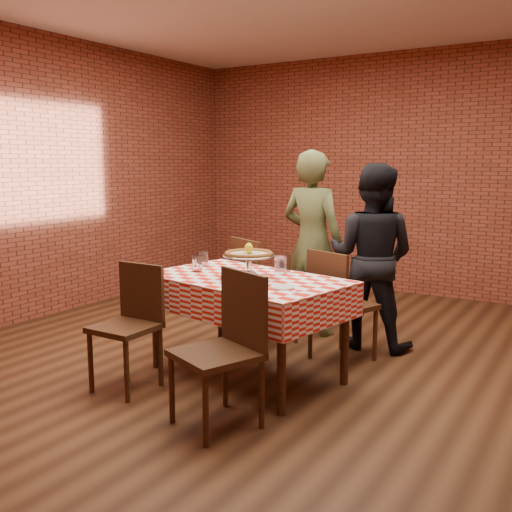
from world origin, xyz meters
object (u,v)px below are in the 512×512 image
object	(u,v)px
condiment_caddy	(283,264)
diner_black	(372,257)
water_glass_left	(197,263)
water_glass_right	(204,258)
chair_near_left	(125,329)
chair_far_left	(265,290)
chair_far_right	(343,305)
diner_olive	(312,243)
table	(246,327)
pizza_stand	(249,267)
chair_near_right	(216,352)
pizza	(249,254)

from	to	relation	value
condiment_caddy	diner_black	bearing A→B (deg)	61.66
water_glass_left	water_glass_right	bearing A→B (deg)	114.93
chair_near_left	chair_far_left	xyz separation A→B (m)	(0.26, 1.48, 0.03)
chair_far_left	chair_far_right	distance (m)	0.80
chair_near_left	chair_far_left	distance (m)	1.50
chair_near_left	diner_olive	size ratio (longest dim) A/B	0.52
table	chair_near_left	size ratio (longest dim) A/B	1.64
pizza_stand	water_glass_left	distance (m)	0.50
diner_olive	diner_black	bearing A→B (deg)	175.17
diner_olive	water_glass_right	bearing A→B (deg)	71.67
chair_near_right	diner_black	size ratio (longest dim) A/B	0.59
table	chair_near_right	world-z (taller)	chair_near_right
water_glass_right	chair_far_right	distance (m)	1.20
water_glass_right	chair_near_left	size ratio (longest dim) A/B	0.14
chair_near_left	pizza	bearing A→B (deg)	45.11
pizza_stand	chair_near_right	distance (m)	0.90
pizza_stand	water_glass_right	size ratio (longest dim) A/B	3.23
water_glass_left	condiment_caddy	world-z (taller)	condiment_caddy
pizza_stand	chair_near_left	size ratio (longest dim) A/B	0.44
table	condiment_caddy	distance (m)	0.56
pizza_stand	condiment_caddy	xyz separation A→B (m)	(0.10, 0.33, -0.02)
condiment_caddy	chair_near_left	bearing A→B (deg)	-131.04
pizza	water_glass_right	xyz separation A→B (m)	(-0.60, 0.25, -0.12)
pizza	chair_near_right	distance (m)	0.94
chair_near_right	chair_near_left	bearing A→B (deg)	-167.21
pizza	diner_olive	world-z (taller)	diner_olive
table	chair_near_left	bearing A→B (deg)	-130.96
water_glass_left	chair_near_left	size ratio (longest dim) A/B	0.14
water_glass_right	chair_far_left	size ratio (longest dim) A/B	0.13
pizza	diner_olive	bearing A→B (deg)	95.89
pizza	chair_near_left	world-z (taller)	pizza
pizza_stand	diner_olive	xyz separation A→B (m)	(-0.14, 1.31, 0.01)
chair_far_left	chair_near_right	bearing A→B (deg)	136.21
condiment_caddy	water_glass_left	bearing A→B (deg)	-157.98
water_glass_right	diner_olive	world-z (taller)	diner_olive
chair_far_right	diner_black	bearing A→B (deg)	-77.60
water_glass_right	chair_near_right	distance (m)	1.38
chair_near_left	chair_far_right	size ratio (longest dim) A/B	0.97
chair_far_right	pizza_stand	bearing A→B (deg)	79.71
water_glass_right	chair_near_right	world-z (taller)	chair_near_right
pizza_stand	chair_near_right	xyz separation A→B (m)	(0.26, -0.77, -0.38)
water_glass_left	condiment_caddy	distance (m)	0.66
diner_black	pizza	bearing A→B (deg)	63.89
chair_far_left	chair_far_right	world-z (taller)	chair_far_left
chair_near_left	diner_black	distance (m)	2.18
table	pizza_stand	distance (m)	0.47
chair_far_left	diner_olive	bearing A→B (deg)	-90.47
water_glass_right	chair_near_left	world-z (taller)	chair_near_left
table	pizza	distance (m)	0.56
chair_far_right	water_glass_left	bearing A→B (deg)	57.03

